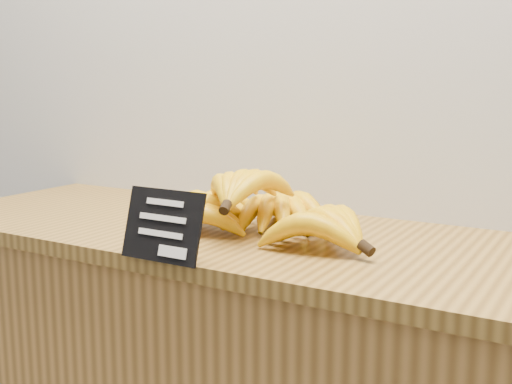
# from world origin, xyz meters

# --- Properties ---
(counter_top) EXTENTS (1.58, 0.54, 0.03)m
(counter_top) POSITION_xyz_m (-0.03, 2.75, 0.92)
(counter_top) COLOR olive
(counter_top) RESTS_ON counter
(chalkboard_sign) EXTENTS (0.15, 0.04, 0.12)m
(chalkboard_sign) POSITION_xyz_m (-0.08, 2.49, 0.99)
(chalkboard_sign) COLOR black
(chalkboard_sign) RESTS_ON counter_top
(banana_pile) EXTENTS (0.49, 0.37, 0.13)m
(banana_pile) POSITION_xyz_m (-0.05, 2.73, 0.97)
(banana_pile) COLOR #E9B509
(banana_pile) RESTS_ON counter_top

